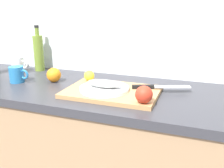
{
  "coord_description": "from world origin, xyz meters",
  "views": [
    {
      "loc": [
        0.63,
        -1.16,
        1.31
      ],
      "look_at": [
        0.23,
        -0.06,
        0.95
      ],
      "focal_mm": 40.57,
      "sensor_mm": 36.0,
      "label": 1
    }
  ],
  "objects": [
    {
      "name": "coffee_mug_1",
      "position": [
        -0.49,
        0.14,
        0.95
      ],
      "size": [
        0.12,
        0.08,
        0.1
      ],
      "color": "white",
      "rests_on": "kitchen_counter"
    },
    {
      "name": "olive_oil_bottle",
      "position": [
        -0.39,
        0.23,
        1.02
      ],
      "size": [
        0.06,
        0.06,
        0.3
      ],
      "color": "olive",
      "rests_on": "kitchen_counter"
    },
    {
      "name": "white_plate",
      "position": [
        0.19,
        -0.07,
        0.93
      ],
      "size": [
        0.24,
        0.24,
        0.01
      ],
      "primitive_type": "cylinder",
      "color": "white",
      "rests_on": "cutting_board"
    },
    {
      "name": "back_wall",
      "position": [
        0.0,
        0.33,
        1.25
      ],
      "size": [
        3.2,
        0.05,
        2.5
      ],
      "primitive_type": "cube",
      "color": "silver",
      "rests_on": "ground_plane"
    },
    {
      "name": "fish_fillet",
      "position": [
        0.19,
        -0.07,
        0.95
      ],
      "size": [
        0.18,
        0.08,
        0.04
      ],
      "primitive_type": "ellipsoid",
      "color": "#999E99",
      "rests_on": "white_plate"
    },
    {
      "name": "lemon_0",
      "position": [
        0.06,
        0.05,
        0.95
      ],
      "size": [
        0.06,
        0.06,
        0.06
      ],
      "primitive_type": "sphere",
      "color": "yellow",
      "rests_on": "cutting_board"
    },
    {
      "name": "kitchen_counter",
      "position": [
        0.0,
        0.0,
        0.45
      ],
      "size": [
        2.0,
        0.6,
        0.9
      ],
      "color": "#9E7A56",
      "rests_on": "ground_plane"
    },
    {
      "name": "tomato_0",
      "position": [
        0.41,
        -0.18,
        0.96
      ],
      "size": [
        0.08,
        0.08,
        0.08
      ],
      "primitive_type": "sphere",
      "color": "red",
      "rests_on": "cutting_board"
    },
    {
      "name": "coffee_mug_2",
      "position": [
        -0.34,
        -0.05,
        0.95
      ],
      "size": [
        0.12,
        0.08,
        0.09
      ],
      "color": "#2672B2",
      "rests_on": "kitchen_counter"
    },
    {
      "name": "orange_2",
      "position": [
        -0.15,
        0.03,
        0.94
      ],
      "size": [
        0.08,
        0.08,
        0.08
      ],
      "primitive_type": "sphere",
      "color": "orange",
      "rests_on": "kitchen_counter"
    },
    {
      "name": "chef_knife",
      "position": [
        0.42,
        0.03,
        0.93
      ],
      "size": [
        0.28,
        0.13,
        0.02
      ],
      "rotation": [
        0.0,
        0.0,
        0.35
      ],
      "color": "silver",
      "rests_on": "cutting_board"
    },
    {
      "name": "cutting_board",
      "position": [
        0.23,
        -0.06,
        0.91
      ],
      "size": [
        0.45,
        0.31,
        0.02
      ],
      "primitive_type": "cube",
      "color": "tan",
      "rests_on": "kitchen_counter"
    }
  ]
}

